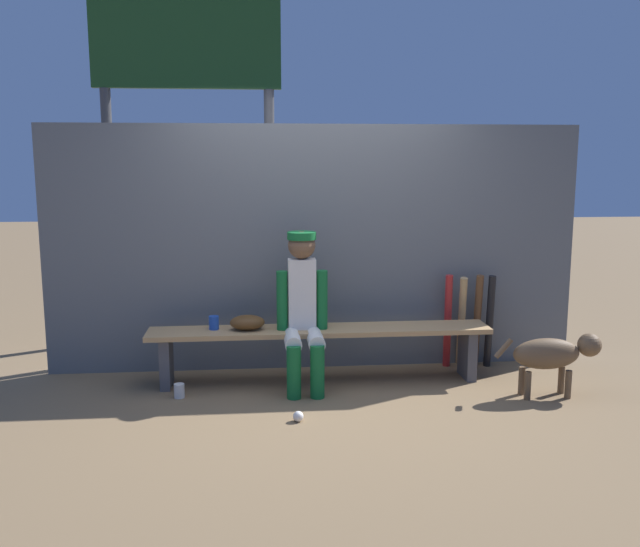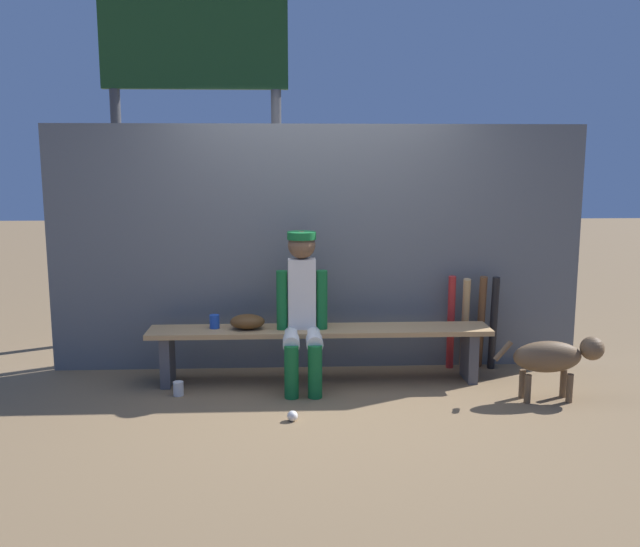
{
  "view_description": "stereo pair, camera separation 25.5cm",
  "coord_description": "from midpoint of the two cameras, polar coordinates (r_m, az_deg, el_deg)",
  "views": [
    {
      "loc": [
        -0.51,
        -5.43,
        1.82
      ],
      "look_at": [
        0.0,
        0.0,
        0.9
      ],
      "focal_mm": 38.74,
      "sensor_mm": 36.0,
      "label": 1
    },
    {
      "loc": [
        -0.26,
        -5.44,
        1.82
      ],
      "look_at": [
        0.0,
        0.0,
        0.9
      ],
      "focal_mm": 38.74,
      "sensor_mm": 36.0,
      "label": 2
    }
  ],
  "objects": [
    {
      "name": "dugout_bench",
      "position": [
        5.64,
        -1.3,
        -5.45
      ],
      "size": [
        2.78,
        0.36,
        0.45
      ],
      "color": "tan",
      "rests_on": "ground_plane"
    },
    {
      "name": "bat_wood_tan",
      "position": [
        6.15,
        10.45,
        -3.9
      ],
      "size": [
        0.11,
        0.24,
        0.81
      ],
      "primitive_type": "cylinder",
      "rotation": [
        0.21,
        0.0,
        -0.19
      ],
      "color": "tan",
      "rests_on": "ground_plane"
    },
    {
      "name": "bat_aluminum_red",
      "position": [
        6.1,
        9.33,
        -3.91
      ],
      "size": [
        0.09,
        0.14,
        0.83
      ],
      "primitive_type": "cylinder",
      "rotation": [
        0.08,
        0.0,
        -0.21
      ],
      "color": "#B22323",
      "rests_on": "ground_plane"
    },
    {
      "name": "chainlink_fence",
      "position": [
        5.92,
        -1.62,
        2.07
      ],
      "size": [
        4.57,
        0.03,
        2.1
      ],
      "primitive_type": "cube",
      "color": "#595E63",
      "rests_on": "ground_plane"
    },
    {
      "name": "ground_plane",
      "position": [
        5.74,
        -1.29,
        -8.91
      ],
      "size": [
        30.0,
        30.0,
        0.0
      ],
      "primitive_type": "plane",
      "color": "brown"
    },
    {
      "name": "bat_aluminum_black",
      "position": [
        6.17,
        12.68,
        -3.89
      ],
      "size": [
        0.07,
        0.13,
        0.82
      ],
      "primitive_type": "cylinder",
      "rotation": [
        0.08,
        0.0,
        -0.03
      ],
      "color": "black",
      "rests_on": "ground_plane"
    },
    {
      "name": "cup_on_bench",
      "position": [
        5.65,
        -10.04,
        -4.03
      ],
      "size": [
        0.08,
        0.08,
        0.11
      ],
      "primitive_type": "cylinder",
      "color": "#1E47AD",
      "rests_on": "dugout_bench"
    },
    {
      "name": "scoreboard",
      "position": [
        6.98,
        -11.48,
        15.2
      ],
      "size": [
        2.06,
        0.27,
        3.63
      ],
      "color": "#3F3F42",
      "rests_on": "ground_plane"
    },
    {
      "name": "player_seated",
      "position": [
        5.46,
        -2.76,
        -2.63
      ],
      "size": [
        0.41,
        0.55,
        1.24
      ],
      "color": "silver",
      "rests_on": "ground_plane"
    },
    {
      "name": "cup_on_ground",
      "position": [
        5.49,
        -12.87,
        -9.43
      ],
      "size": [
        0.08,
        0.08,
        0.11
      ],
      "primitive_type": "cylinder",
      "color": "silver",
      "rests_on": "ground_plane"
    },
    {
      "name": "baseball",
      "position": [
        4.92,
        -3.33,
        -11.71
      ],
      "size": [
        0.07,
        0.07,
        0.07
      ],
      "primitive_type": "sphere",
      "color": "white",
      "rests_on": "ground_plane"
    },
    {
      "name": "bat_wood_dark",
      "position": [
        6.17,
        11.7,
        -3.83
      ],
      "size": [
        0.09,
        0.2,
        0.83
      ],
      "primitive_type": "cylinder",
      "rotation": [
        0.15,
        0.0,
        -0.12
      ],
      "color": "brown",
      "rests_on": "ground_plane"
    },
    {
      "name": "baseball_glove",
      "position": [
        5.59,
        -7.33,
        -4.04
      ],
      "size": [
        0.28,
        0.2,
        0.12
      ],
      "primitive_type": "ellipsoid",
      "color": "#593819",
      "rests_on": "dugout_bench"
    },
    {
      "name": "dog",
      "position": [
        5.56,
        17.48,
        -6.37
      ],
      "size": [
        0.84,
        0.2,
        0.49
      ],
      "color": "brown",
      "rests_on": "ground_plane"
    }
  ]
}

